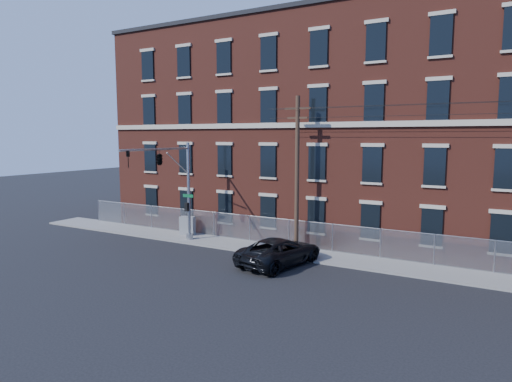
{
  "coord_description": "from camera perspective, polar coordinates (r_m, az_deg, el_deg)",
  "views": [
    {
      "loc": [
        13.92,
        -20.88,
        7.54
      ],
      "look_at": [
        -0.15,
        4.0,
        4.05
      ],
      "focal_mm": 31.4,
      "sensor_mm": 36.0,
      "label": 1
    }
  ],
  "objects": [
    {
      "name": "utility_cabinet",
      "position": [
        34.45,
        -8.73,
        -4.38
      ],
      "size": [
        1.22,
        0.82,
        1.39
      ],
      "primitive_type": "cube",
      "rotation": [
        0.0,
        0.0,
        0.26
      ],
      "color": "gray",
      "rests_on": "sidewalk"
    },
    {
      "name": "traffic_signal_mast",
      "position": [
        30.55,
        -11.31,
        2.78
      ],
      "size": [
        0.9,
        6.75,
        7.0
      ],
      "color": "#9EA0A5",
      "rests_on": "ground"
    },
    {
      "name": "pickup_truck",
      "position": [
        26.67,
        3.05,
        -7.68
      ],
      "size": [
        3.83,
        6.24,
        1.61
      ],
      "primitive_type": "imported",
      "rotation": [
        0.0,
        0.0,
        2.93
      ],
      "color": "black",
      "rests_on": "ground"
    },
    {
      "name": "sidewalk",
      "position": [
        27.01,
        24.58,
        -9.77
      ],
      "size": [
        65.0,
        3.0,
        0.12
      ],
      "primitive_type": "cube",
      "color": "gray",
      "rests_on": "ground"
    },
    {
      "name": "ground",
      "position": [
        26.21,
        -4.07,
        -9.78
      ],
      "size": [
        140.0,
        140.0,
        0.0
      ],
      "primitive_type": "plane",
      "color": "black",
      "rests_on": "ground"
    },
    {
      "name": "utility_pole_near",
      "position": [
        29.13,
        5.25,
        2.59
      ],
      "size": [
        1.8,
        0.28,
        10.0
      ],
      "color": "#412D20",
      "rests_on": "ground"
    },
    {
      "name": "chain_link_fence",
      "position": [
        28.01,
        24.92,
        -7.09
      ],
      "size": [
        59.06,
        0.06,
        1.85
      ],
      "color": "#A5A8AD",
      "rests_on": "ground"
    },
    {
      "name": "mill_building",
      "position": [
        34.87,
        26.56,
        7.23
      ],
      "size": [
        55.3,
        14.32,
        16.3
      ],
      "color": "maroon",
      "rests_on": "ground"
    }
  ]
}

